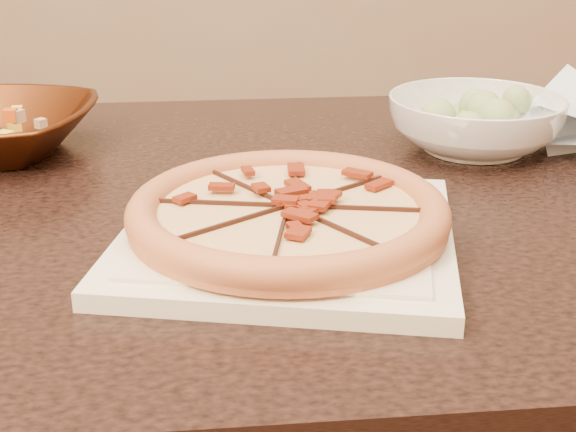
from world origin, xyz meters
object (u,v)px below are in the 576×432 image
plate (288,235)px  pizza (288,212)px  salad_bowl (475,124)px  dining_table (179,279)px

plate → pizza: pizza is taller
salad_bowl → plate: bearing=-129.7°
dining_table → plate: plate is taller
dining_table → plate: 0.22m
dining_table → salad_bowl: bearing=23.2°
plate → salad_bowl: (0.25, 0.30, 0.03)m
plate → dining_table: bearing=132.4°
pizza → salad_bowl: (0.25, 0.30, 0.00)m
dining_table → plate: size_ratio=3.96×
dining_table → salad_bowl: size_ratio=6.18×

